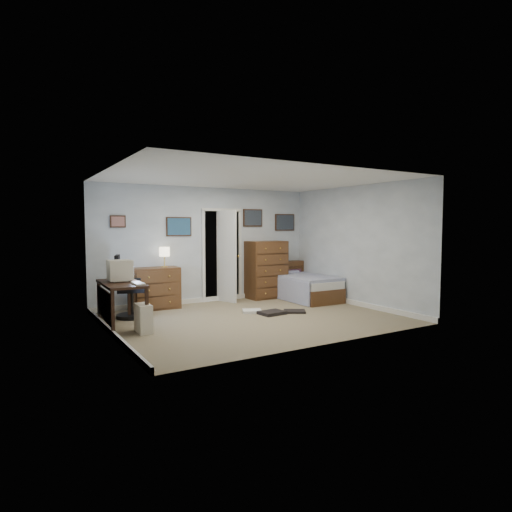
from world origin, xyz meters
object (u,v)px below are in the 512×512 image
(office_chair, at_px, (128,294))
(low_dresser, at_px, (155,288))
(computer_desk, at_px, (116,293))
(tall_dresser, at_px, (266,270))
(bed, at_px, (303,287))

(office_chair, distance_m, low_dresser, 0.91)
(low_dresser, bearing_deg, computer_desk, -127.66)
(office_chair, xyz_separation_m, tall_dresser, (3.31, 0.56, 0.22))
(low_dresser, distance_m, bed, 3.29)
(office_chair, relative_size, tall_dresser, 0.87)
(office_chair, relative_size, bed, 0.62)
(computer_desk, bearing_deg, bed, 9.59)
(computer_desk, height_order, tall_dresser, tall_dresser)
(computer_desk, xyz_separation_m, low_dresser, (1.05, 1.23, -0.15))
(bed, bearing_deg, computer_desk, -171.14)
(tall_dresser, bearing_deg, computer_desk, -163.19)
(tall_dresser, height_order, bed, tall_dresser)
(office_chair, bearing_deg, low_dresser, 57.81)
(low_dresser, bearing_deg, office_chair, -136.95)
(office_chair, height_order, bed, office_chair)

